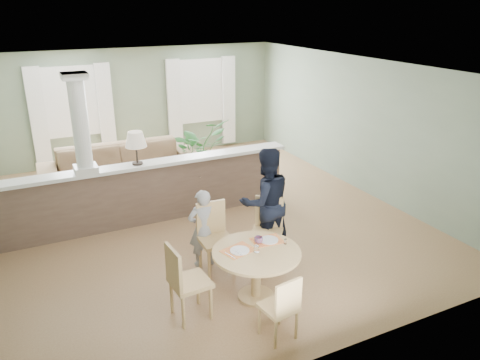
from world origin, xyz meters
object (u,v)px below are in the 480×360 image
man_person (266,202)px  child_person (203,228)px  chair_far_boy (214,234)px  chair_side (184,279)px  chair_far_man (268,227)px  sofa (123,170)px  chair_near (282,306)px  dining_table (256,260)px  houseplant (199,150)px

man_person → child_person: bearing=-0.2°
chair_far_boy → chair_side: chair_far_boy is taller
chair_far_man → sofa: bearing=148.0°
man_person → chair_near: bearing=70.2°
dining_table → chair_far_man: (0.61, 0.79, -0.01)m
chair_far_man → child_person: 0.97m
sofa → houseplant: 1.71m
chair_near → child_person: child_person is taller
chair_far_boy → sofa: bearing=100.0°
chair_far_man → child_person: child_person is taller
chair_far_man → man_person: 0.38m
chair_near → dining_table: bearing=-106.7°
sofa → chair_near: bearing=-81.6°
houseplant → chair_far_boy: bearing=-108.1°
sofa → chair_far_boy: size_ratio=3.18×
chair_far_boy → chair_far_man: (0.82, -0.12, -0.02)m
dining_table → man_person: man_person is taller
chair_far_boy → chair_far_man: 0.82m
chair_near → child_person: size_ratio=0.70×
chair_far_boy → man_person: (0.89, 0.10, 0.29)m
chair_near → chair_side: size_ratio=0.84×
chair_far_boy → chair_near: 1.79m
sofa → chair_near: (0.59, -5.38, -0.01)m
dining_table → houseplant: bearing=77.9°
houseplant → child_person: (-1.29, -3.45, -0.07)m
chair_far_boy → child_person: 0.20m
chair_side → child_person: bearing=-35.9°
houseplant → child_person: bearing=-110.5°
dining_table → chair_near: (-0.13, -0.88, -0.09)m
chair_far_man → man_person: bearing=108.1°
man_person → chair_far_man: bearing=73.6°
chair_near → chair_side: chair_side is taller
chair_far_man → man_person: man_person is taller
chair_side → man_person: bearing=-62.9°
chair_far_boy → chair_far_man: size_ratio=1.03×
houseplant → child_person: size_ratio=1.12×
chair_far_man → chair_far_boy: bearing=-150.1°
dining_table → chair_far_man: chair_far_man is taller
houseplant → chair_far_boy: 3.80m
sofa → dining_table: (0.72, -4.50, 0.08)m
sofa → houseplant: size_ratio=2.40×
chair_far_man → chair_side: (-1.60, -0.80, 0.01)m
chair_far_man → houseplant: bearing=122.7°
sofa → houseplant: bearing=3.1°
man_person → sofa: bearing=-64.3°
dining_table → chair_far_boy: (-0.21, 0.91, 0.01)m
chair_near → man_person: 2.09m
dining_table → child_person: size_ratio=0.96×
dining_table → chair_side: size_ratio=1.15×
chair_far_boy → chair_side: 1.21m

